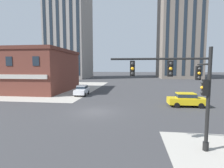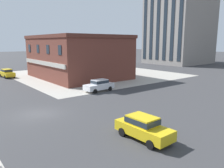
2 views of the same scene
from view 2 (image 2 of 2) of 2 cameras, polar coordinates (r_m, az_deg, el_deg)
name	(u,v)px [view 2 (image 2 of 2)]	position (r m, az deg, el deg)	size (l,w,h in m)	color
ground_plane	(38,114)	(23.21, -18.36, -7.27)	(320.00, 320.00, 0.00)	#38383A
sidewalk_far_corner	(94,74)	(49.69, -4.72, 2.59)	(32.00, 32.00, 0.02)	#A8A399
car_main_northbound_near	(7,73)	(49.17, -25.29, 2.60)	(4.51, 2.12, 1.68)	gold
car_main_northbound_far	(99,85)	(31.92, -3.31, -0.22)	(2.07, 4.49, 1.68)	silver
car_main_southbound_far	(143,127)	(16.50, 7.99, -10.79)	(4.44, 1.97, 1.68)	gold
storefront_block_near_corner	(78,56)	(45.21, -8.76, 6.98)	(18.85, 14.58, 8.25)	brown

